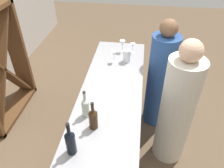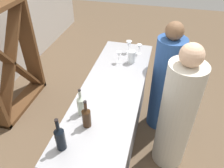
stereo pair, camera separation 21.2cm
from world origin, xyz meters
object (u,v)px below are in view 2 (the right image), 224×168
(wine_glass_near_left, at_px, (139,47))
(water_pitcher, at_px, (132,57))
(wine_glass_near_center, at_px, (129,44))
(wine_rack, at_px, (9,63))
(wine_bottle_center_clear_pale, at_px, (81,105))
(person_left_guest, at_px, (165,83))
(person_center_guest, at_px, (177,116))
(wine_bottle_second_left_amber_brown, at_px, (86,117))
(wine_glass_near_right, at_px, (119,55))
(wine_bottle_leftmost_near_black, at_px, (60,138))

(wine_glass_near_left, relative_size, water_pitcher, 0.88)
(wine_glass_near_center, bearing_deg, water_pitcher, -161.92)
(wine_rack, xyz_separation_m, wine_glass_near_center, (0.40, -1.68, 0.30))
(wine_bottle_center_clear_pale, height_order, wine_glass_near_center, wine_bottle_center_clear_pale)
(wine_glass_near_center, distance_m, person_left_guest, 0.72)
(person_center_guest, bearing_deg, wine_glass_near_center, -57.65)
(wine_bottle_second_left_amber_brown, relative_size, wine_glass_near_right, 1.88)
(wine_glass_near_right, bearing_deg, wine_rack, 93.96)
(wine_bottle_center_clear_pale, xyz_separation_m, water_pitcher, (1.03, -0.30, -0.03))
(wine_glass_near_left, bearing_deg, person_center_guest, -146.11)
(wine_rack, distance_m, wine_bottle_leftmost_near_black, 1.97)
(wine_bottle_second_left_amber_brown, relative_size, wine_bottle_center_clear_pale, 1.01)
(person_center_guest, bearing_deg, wine_bottle_center_clear_pale, 17.58)
(wine_bottle_leftmost_near_black, relative_size, wine_bottle_second_left_amber_brown, 1.13)
(wine_glass_near_right, bearing_deg, person_center_guest, -125.58)
(wine_rack, height_order, person_left_guest, wine_rack)
(wine_glass_near_left, height_order, wine_glass_near_center, wine_glass_near_center)
(wine_bottle_second_left_amber_brown, height_order, wine_bottle_center_clear_pale, wine_bottle_second_left_amber_brown)
(wine_glass_near_right, bearing_deg, wine_glass_near_center, -14.78)
(wine_glass_near_left, xyz_separation_m, wine_glass_near_right, (-0.28, 0.22, 0.01))
(wine_bottle_center_clear_pale, distance_m, person_center_guest, 1.08)
(person_left_guest, bearing_deg, wine_glass_near_right, 4.19)
(wine_bottle_second_left_amber_brown, relative_size, person_center_guest, 0.18)
(wine_bottle_center_clear_pale, height_order, wine_glass_near_right, wine_bottle_center_clear_pale)
(wine_rack, distance_m, person_left_guest, 2.24)
(wine_bottle_leftmost_near_black, bearing_deg, water_pitcher, -12.44)
(wine_bottle_leftmost_near_black, bearing_deg, wine_glass_near_right, -6.46)
(water_pitcher, relative_size, person_center_guest, 0.10)
(wine_rack, relative_size, wine_glass_near_center, 9.57)
(wine_bottle_second_left_amber_brown, distance_m, wine_bottle_center_clear_pale, 0.17)
(wine_glass_near_center, distance_m, person_center_guest, 1.17)
(wine_glass_near_center, relative_size, wine_glass_near_right, 1.09)
(wine_bottle_second_left_amber_brown, distance_m, wine_glass_near_left, 1.44)
(wine_rack, relative_size, person_center_guest, 0.99)
(wine_rack, distance_m, person_center_guest, 2.44)
(wine_glass_near_left, height_order, wine_glass_near_right, wine_glass_near_right)
(wine_bottle_second_left_amber_brown, bearing_deg, wine_bottle_center_clear_pale, 36.77)
(water_pitcher, bearing_deg, wine_rack, 94.78)
(wine_bottle_leftmost_near_black, distance_m, person_center_guest, 1.33)
(person_left_guest, distance_m, person_center_guest, 0.62)
(wine_bottle_second_left_amber_brown, bearing_deg, person_center_guest, -55.44)
(water_pitcher, bearing_deg, wine_glass_near_center, 18.08)
(wine_glass_near_center, bearing_deg, wine_glass_near_left, -94.34)
(wine_bottle_leftmost_near_black, relative_size, person_center_guest, 0.20)
(wine_rack, height_order, wine_glass_near_left, wine_rack)
(wine_rack, xyz_separation_m, wine_glass_near_right, (0.11, -1.60, 0.29))
(wine_bottle_center_clear_pale, relative_size, wine_glass_near_right, 1.87)
(wine_rack, distance_m, wine_bottle_center_clear_pale, 1.74)
(wine_glass_near_center, bearing_deg, wine_rack, 103.46)
(wine_bottle_second_left_amber_brown, xyz_separation_m, water_pitcher, (1.17, -0.20, -0.03))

